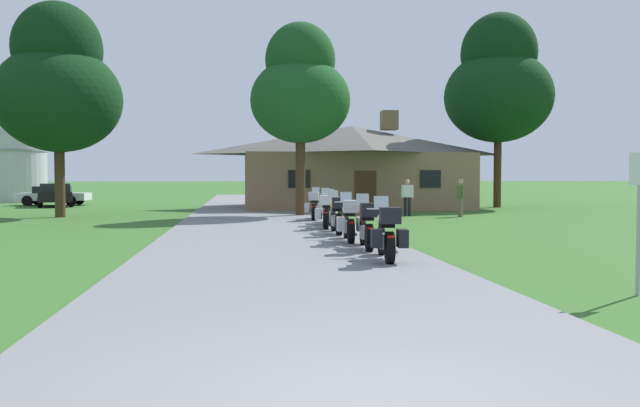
{
  "coord_description": "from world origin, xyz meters",
  "views": [
    {
      "loc": [
        -0.87,
        -4.71,
        1.78
      ],
      "look_at": [
        1.95,
        18.22,
        0.82
      ],
      "focal_mm": 35.91,
      "sensor_mm": 36.0,
      "label": 1
    }
  ],
  "objects_px": {
    "tree_left_near": "(58,84)",
    "metal_signpost_roadside": "(639,206)",
    "motorcycle_yellow_sixth_in_row": "(327,208)",
    "parked_black_suv_far_left": "(55,194)",
    "motorcycle_silver_third_in_row": "(349,221)",
    "tree_by_lodge_front": "(300,89)",
    "bystander_white_shirt_near_lodge": "(407,196)",
    "motorcycle_red_second_in_row": "(367,225)",
    "motorcycle_white_nearest_to_camera": "(387,234)",
    "tree_right_of_lodge": "(498,84)",
    "motorcycle_yellow_fourth_in_row": "(337,215)",
    "metal_silo_distant": "(17,144)",
    "motorcycle_silver_farthest_in_row": "(314,206)",
    "motorcycle_yellow_fifth_in_row": "(327,212)",
    "bystander_olive_shirt_beside_signpost": "(461,196)",
    "parked_white_sedan_far_left": "(53,195)"
  },
  "relations": [
    {
      "from": "motorcycle_yellow_sixth_in_row",
      "to": "bystander_olive_shirt_beside_signpost",
      "type": "distance_m",
      "value": 7.83
    },
    {
      "from": "motorcycle_yellow_fourth_in_row",
      "to": "bystander_white_shirt_near_lodge",
      "type": "xyz_separation_m",
      "value": [
        4.62,
        9.14,
        0.31
      ]
    },
    {
      "from": "bystander_olive_shirt_beside_signpost",
      "to": "tree_by_lodge_front",
      "type": "distance_m",
      "value": 8.63
    },
    {
      "from": "motorcycle_red_second_in_row",
      "to": "motorcycle_silver_third_in_row",
      "type": "relative_size",
      "value": 1.0
    },
    {
      "from": "metal_signpost_roadside",
      "to": "tree_left_near",
      "type": "xyz_separation_m",
      "value": [
        -13.87,
        20.63,
        4.5
      ]
    },
    {
      "from": "tree_by_lodge_front",
      "to": "motorcycle_yellow_fifth_in_row",
      "type": "bearing_deg",
      "value": -88.32
    },
    {
      "from": "tree_left_near",
      "to": "parked_black_suv_far_left",
      "type": "relative_size",
      "value": 1.92
    },
    {
      "from": "motorcycle_yellow_sixth_in_row",
      "to": "parked_white_sedan_far_left",
      "type": "xyz_separation_m",
      "value": [
        -14.84,
        18.51,
        0.02
      ]
    },
    {
      "from": "metal_signpost_roadside",
      "to": "motorcycle_yellow_sixth_in_row",
      "type": "bearing_deg",
      "value": 100.82
    },
    {
      "from": "tree_by_lodge_front",
      "to": "parked_black_suv_far_left",
      "type": "distance_m",
      "value": 18.62
    },
    {
      "from": "motorcycle_silver_third_in_row",
      "to": "tree_right_of_lodge",
      "type": "xyz_separation_m",
      "value": [
        12.04,
        19.14,
        6.59
      ]
    },
    {
      "from": "tree_left_near",
      "to": "metal_signpost_roadside",
      "type": "bearing_deg",
      "value": -56.1
    },
    {
      "from": "motorcycle_white_nearest_to_camera",
      "to": "motorcycle_silver_third_in_row",
      "type": "height_order",
      "value": "same"
    },
    {
      "from": "metal_silo_distant",
      "to": "parked_black_suv_far_left",
      "type": "xyz_separation_m",
      "value": [
        4.72,
        -7.68,
        -3.38
      ]
    },
    {
      "from": "motorcycle_silver_third_in_row",
      "to": "tree_by_lodge_front",
      "type": "xyz_separation_m",
      "value": [
        -0.19,
        12.09,
        5.13
      ]
    },
    {
      "from": "motorcycle_silver_third_in_row",
      "to": "bystander_white_shirt_near_lodge",
      "type": "relative_size",
      "value": 1.25
    },
    {
      "from": "motorcycle_red_second_in_row",
      "to": "motorcycle_silver_farthest_in_row",
      "type": "height_order",
      "value": "same"
    },
    {
      "from": "motorcycle_yellow_fourth_in_row",
      "to": "motorcycle_yellow_fifth_in_row",
      "type": "xyz_separation_m",
      "value": [
        0.0,
        2.16,
        -0.01
      ]
    },
    {
      "from": "tree_right_of_lodge",
      "to": "tree_left_near",
      "type": "xyz_separation_m",
      "value": [
        -22.86,
        -6.39,
        -1.34
      ]
    },
    {
      "from": "metal_silo_distant",
      "to": "parked_black_suv_far_left",
      "type": "bearing_deg",
      "value": -58.44
    },
    {
      "from": "tree_right_of_lodge",
      "to": "tree_left_near",
      "type": "bearing_deg",
      "value": -164.39
    },
    {
      "from": "motorcycle_silver_farthest_in_row",
      "to": "tree_right_of_lodge",
      "type": "bearing_deg",
      "value": 50.29
    },
    {
      "from": "tree_right_of_lodge",
      "to": "motorcycle_red_second_in_row",
      "type": "bearing_deg",
      "value": -119.74
    },
    {
      "from": "motorcycle_white_nearest_to_camera",
      "to": "tree_right_of_lodge",
      "type": "xyz_separation_m",
      "value": [
        11.92,
        23.04,
        6.59
      ]
    },
    {
      "from": "motorcycle_white_nearest_to_camera",
      "to": "motorcycle_silver_third_in_row",
      "type": "xyz_separation_m",
      "value": [
        -0.12,
        3.9,
        0.0
      ]
    },
    {
      "from": "motorcycle_yellow_sixth_in_row",
      "to": "metal_signpost_roadside",
      "type": "distance_m",
      "value": 14.74
    },
    {
      "from": "metal_signpost_roadside",
      "to": "tree_left_near",
      "type": "bearing_deg",
      "value": 123.9
    },
    {
      "from": "motorcycle_yellow_fourth_in_row",
      "to": "bystander_white_shirt_near_lodge",
      "type": "relative_size",
      "value": 1.25
    },
    {
      "from": "metal_silo_distant",
      "to": "motorcycle_yellow_fourth_in_row",
      "type": "bearing_deg",
      "value": -56.88
    },
    {
      "from": "motorcycle_yellow_sixth_in_row",
      "to": "parked_black_suv_far_left",
      "type": "distance_m",
      "value": 22.18
    },
    {
      "from": "parked_black_suv_far_left",
      "to": "motorcycle_yellow_fourth_in_row",
      "type": "bearing_deg",
      "value": -71.51
    },
    {
      "from": "motorcycle_silver_farthest_in_row",
      "to": "bystander_white_shirt_near_lodge",
      "type": "bearing_deg",
      "value": 40.73
    },
    {
      "from": "tree_by_lodge_front",
      "to": "motorcycle_silver_third_in_row",
      "type": "bearing_deg",
      "value": -89.09
    },
    {
      "from": "motorcycle_yellow_sixth_in_row",
      "to": "tree_by_lodge_front",
      "type": "distance_m",
      "value": 7.54
    },
    {
      "from": "motorcycle_yellow_fifth_in_row",
      "to": "tree_by_lodge_front",
      "type": "xyz_separation_m",
      "value": [
        -0.22,
        7.47,
        5.13
      ]
    },
    {
      "from": "tree_left_near",
      "to": "parked_white_sedan_far_left",
      "type": "relative_size",
      "value": 2.22
    },
    {
      "from": "motorcycle_red_second_in_row",
      "to": "motorcycle_yellow_fourth_in_row",
      "type": "height_order",
      "value": "same"
    },
    {
      "from": "motorcycle_red_second_in_row",
      "to": "motorcycle_silver_farthest_in_row",
      "type": "bearing_deg",
      "value": 95.25
    },
    {
      "from": "parked_black_suv_far_left",
      "to": "tree_left_near",
      "type": "bearing_deg",
      "value": -88.7
    },
    {
      "from": "motorcycle_white_nearest_to_camera",
      "to": "metal_silo_distant",
      "type": "bearing_deg",
      "value": 124.14
    },
    {
      "from": "motorcycle_white_nearest_to_camera",
      "to": "motorcycle_yellow_fourth_in_row",
      "type": "bearing_deg",
      "value": 96.75
    },
    {
      "from": "motorcycle_red_second_in_row",
      "to": "bystander_white_shirt_near_lodge",
      "type": "relative_size",
      "value": 1.25
    },
    {
      "from": "metal_signpost_roadside",
      "to": "metal_silo_distant",
      "type": "height_order",
      "value": "metal_silo_distant"
    },
    {
      "from": "motorcycle_yellow_fifth_in_row",
      "to": "tree_left_near",
      "type": "xyz_separation_m",
      "value": [
        -10.86,
        8.14,
        5.24
      ]
    },
    {
      "from": "tree_right_of_lodge",
      "to": "tree_by_lodge_front",
      "type": "xyz_separation_m",
      "value": [
        -12.23,
        -7.05,
        -1.46
      ]
    },
    {
      "from": "motorcycle_yellow_fifth_in_row",
      "to": "motorcycle_silver_third_in_row",
      "type": "bearing_deg",
      "value": -78.04
    },
    {
      "from": "tree_right_of_lodge",
      "to": "motorcycle_yellow_sixth_in_row",
      "type": "bearing_deg",
      "value": -133.1
    },
    {
      "from": "motorcycle_white_nearest_to_camera",
      "to": "tree_left_near",
      "type": "relative_size",
      "value": 0.22
    },
    {
      "from": "bystander_white_shirt_near_lodge",
      "to": "tree_by_lodge_front",
      "type": "xyz_separation_m",
      "value": [
        -4.83,
        0.5,
        4.81
      ]
    },
    {
      "from": "motorcycle_silver_third_in_row",
      "to": "bystander_white_shirt_near_lodge",
      "type": "distance_m",
      "value": 12.49
    }
  ]
}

